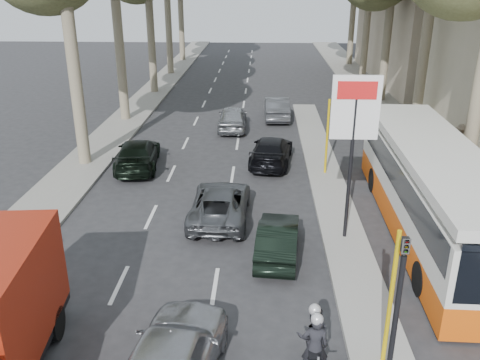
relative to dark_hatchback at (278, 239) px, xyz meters
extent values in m
plane|color=#28282B|center=(-0.95, -3.91, -0.59)|extent=(120.00, 120.00, 0.00)
cube|color=gray|center=(7.65, 21.09, -0.53)|extent=(3.20, 70.00, 0.12)
cube|color=gray|center=(-8.95, 24.09, -0.53)|extent=(2.40, 64.00, 0.12)
cube|color=gray|center=(2.30, 7.09, -0.51)|extent=(1.50, 26.00, 0.16)
cylinder|color=yellow|center=(2.30, -4.91, 1.16)|extent=(0.10, 0.10, 3.50)
cylinder|color=yellow|center=(2.30, 1.09, 1.16)|extent=(0.10, 0.10, 3.50)
cylinder|color=yellow|center=(2.30, 7.09, 1.16)|extent=(0.10, 0.10, 3.50)
cylinder|color=black|center=(2.30, 1.09, 2.01)|extent=(0.12, 0.12, 5.20)
cube|color=white|center=(2.30, 1.09, 4.01)|extent=(1.50, 0.10, 2.00)
cube|color=red|center=(2.30, 1.03, 4.56)|extent=(1.20, 0.02, 0.55)
cylinder|color=black|center=(2.30, -5.41, 1.01)|extent=(0.12, 0.12, 3.20)
imported|color=black|center=(2.30, -5.41, 2.51)|extent=(0.16, 0.41, 1.00)
cylinder|color=#6B604C|center=(-8.95, 8.09, 3.61)|extent=(0.56, 0.56, 8.40)
cylinder|color=#6B604C|center=(-9.05, 16.09, 3.89)|extent=(0.56, 0.56, 8.96)
cylinder|color=#6B604C|center=(-8.85, 24.09, 3.47)|extent=(0.56, 0.56, 8.12)
cylinder|color=#6B604C|center=(-8.95, 32.09, 4.17)|extent=(0.56, 0.56, 9.52)
cylinder|color=#6B604C|center=(-9.05, 40.09, 3.75)|extent=(0.56, 0.56, 8.68)
cylinder|color=#6B604C|center=(8.05, 6.09, 3.61)|extent=(0.56, 0.56, 8.40)
cylinder|color=#6B604C|center=(8.15, 14.09, 4.03)|extent=(0.56, 0.56, 9.24)
cylinder|color=#6B604C|center=(7.95, 22.09, 3.33)|extent=(0.56, 0.56, 7.84)
cylinder|color=#6B604C|center=(8.05, 30.09, 3.89)|extent=(0.56, 0.56, 8.96)
cylinder|color=#6B604C|center=(8.15, 38.09, 3.61)|extent=(0.56, 0.56, 8.40)
imported|color=black|center=(0.00, 0.00, 0.00)|extent=(1.56, 3.69, 1.18)
imported|color=#4C4F54|center=(-2.05, 2.57, 0.02)|extent=(2.14, 4.48, 1.23)
imported|color=black|center=(-0.09, 8.62, 0.05)|extent=(2.32, 4.61, 1.29)
imported|color=#94979B|center=(-2.28, 14.37, 0.10)|extent=(1.70, 4.08, 1.38)
imported|color=#4E5156|center=(0.35, 16.86, 0.09)|extent=(1.57, 4.20, 1.37)
imported|color=black|center=(-6.33, 7.79, 0.07)|extent=(2.40, 4.75, 1.32)
cylinder|color=black|center=(-5.59, -4.29, -0.17)|extent=(0.37, 0.88, 0.85)
cube|color=#D9510C|center=(5.25, 1.84, -0.02)|extent=(2.87, 12.06, 0.94)
cube|color=silver|center=(5.25, 1.84, 1.23)|extent=(2.87, 12.06, 1.57)
cube|color=black|center=(5.25, 1.84, 1.55)|extent=(2.88, 11.58, 0.89)
cube|color=silver|center=(5.25, 1.84, 2.38)|extent=(2.87, 12.06, 0.31)
cylinder|color=black|center=(3.98, -1.97, -0.12)|extent=(0.31, 1.01, 1.00)
cylinder|color=black|center=(4.14, 5.47, -0.12)|extent=(0.31, 1.01, 1.00)
cylinder|color=black|center=(6.51, 5.41, -0.12)|extent=(0.31, 1.01, 1.00)
cylinder|color=black|center=(0.65, -4.68, -0.28)|extent=(0.11, 0.62, 0.62)
cube|color=black|center=(0.67, -5.55, 0.10)|extent=(0.30, 0.44, 0.21)
cube|color=black|center=(0.66, -5.07, 0.04)|extent=(0.28, 0.63, 0.12)
imported|color=black|center=(0.66, -5.36, 0.27)|extent=(0.60, 0.40, 1.62)
imported|color=black|center=(0.65, -4.97, 0.22)|extent=(0.75, 0.42, 1.52)
sphere|color=#B2B2B7|center=(0.66, -5.41, 1.03)|extent=(0.27, 0.27, 0.27)
sphere|color=#B2B2B7|center=(0.66, -5.00, 0.97)|extent=(0.27, 0.27, 0.27)
imported|color=#423651|center=(6.25, 3.47, 0.38)|extent=(0.87, 1.11, 1.70)
imported|color=#6F6353|center=(9.05, 9.51, 0.38)|extent=(1.17, 0.68, 1.70)
camera|label=1|loc=(-0.58, -14.32, 7.77)|focal=38.00mm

